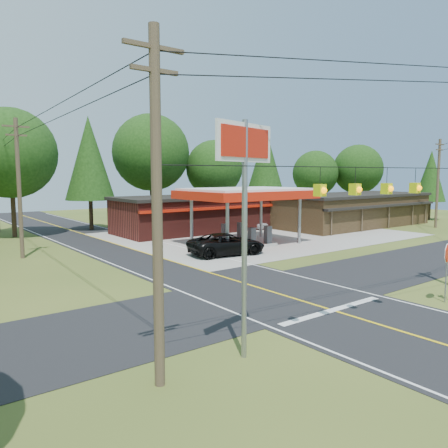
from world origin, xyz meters
TOP-DOWN VIEW (x-y plane):
  - ground at (0.00, 0.00)m, footprint 120.00×120.00m
  - main_highway at (0.00, 0.00)m, footprint 8.00×120.00m
  - cross_road at (0.00, 0.00)m, footprint 70.00×7.00m
  - lane_center_yellow at (0.00, 0.00)m, footprint 0.15×110.00m
  - gas_canopy at (9.00, 13.00)m, footprint 10.60×7.40m
  - convenience_store at (10.00, 22.98)m, footprint 16.40×7.55m
  - strip_building at (28.00, 15.98)m, footprint 20.40×8.75m
  - utility_pole_near_left at (-9.50, -5.00)m, footprint 1.80×0.30m
  - utility_pole_far_left at (-8.00, 18.00)m, footprint 1.80×0.30m
  - utility_pole_far_right at (34.00, 9.00)m, footprint 1.80×0.30m
  - overhead_beacons at (-1.00, -6.00)m, footprint 17.04×2.04m
  - treeline_backdrop at (0.82, 24.01)m, footprint 70.27×51.59m
  - suv_car at (4.56, 10.00)m, footprint 6.83×6.83m
  - sedan_car at (17.00, 20.76)m, footprint 4.28×4.28m
  - big_stop_sign at (-6.34, -5.01)m, footprint 2.80×0.81m
  - octagonal_stop_sign at (5.27, -6.01)m, footprint 0.97×0.25m

SIDE VIEW (x-z plane):
  - ground at x=0.00m, z-range 0.00..0.00m
  - main_highway at x=0.00m, z-range 0.00..0.02m
  - cross_road at x=0.00m, z-range 0.00..0.03m
  - lane_center_yellow at x=0.00m, z-range 0.02..0.03m
  - sedan_car at x=17.00m, z-range 0.00..1.24m
  - suv_car at x=4.56m, z-range 0.00..1.64m
  - strip_building at x=28.00m, z-range 0.01..3.81m
  - convenience_store at x=10.00m, z-range 0.02..3.82m
  - octagonal_stop_sign at x=5.27m, z-range 0.73..3.60m
  - gas_canopy at x=9.00m, z-range 1.83..6.70m
  - utility_pole_near_left at x=-9.50m, z-range 0.20..10.20m
  - utility_pole_far_left at x=-8.00m, z-range 0.20..10.20m
  - utility_pole_far_right at x=34.00m, z-range 0.20..10.20m
  - big_stop_sign at x=-6.34m, z-range 1.99..9.74m
  - overhead_beacons at x=-1.00m, z-range 5.70..6.73m
  - treeline_backdrop at x=0.82m, z-range 0.84..14.14m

